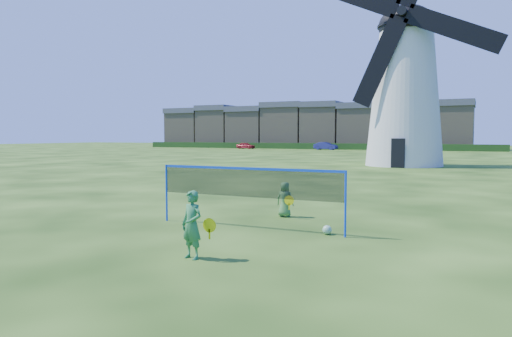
{
  "coord_description": "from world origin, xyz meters",
  "views": [
    {
      "loc": [
        5.45,
        -10.61,
        2.36
      ],
      "look_at": [
        0.2,
        0.5,
        1.5
      ],
      "focal_mm": 33.61,
      "sensor_mm": 36.0,
      "label": 1
    }
  ],
  "objects_px": {
    "player_boy": "(285,199)",
    "car_left": "(246,146)",
    "badminton_net": "(248,184)",
    "play_ball": "(327,230)",
    "car_right": "(326,146)",
    "player_girl": "(192,225)",
    "windmill": "(405,86)"
  },
  "relations": [
    {
      "from": "player_boy",
      "to": "car_left",
      "type": "xyz_separation_m",
      "value": [
        -31.47,
        60.5,
        0.04
      ]
    },
    {
      "from": "badminton_net",
      "to": "car_left",
      "type": "height_order",
      "value": "badminton_net"
    },
    {
      "from": "play_ball",
      "to": "player_boy",
      "type": "bearing_deg",
      "value": 134.45
    },
    {
      "from": "car_left",
      "to": "car_right",
      "type": "xyz_separation_m",
      "value": [
        13.99,
        0.54,
        0.07
      ]
    },
    {
      "from": "play_ball",
      "to": "car_right",
      "type": "height_order",
      "value": "car_right"
    },
    {
      "from": "player_girl",
      "to": "car_left",
      "type": "xyz_separation_m",
      "value": [
        -31.61,
        65.61,
        -0.1
      ]
    },
    {
      "from": "windmill",
      "to": "player_boy",
      "type": "relative_size",
      "value": 17.71
    },
    {
      "from": "player_boy",
      "to": "windmill",
      "type": "bearing_deg",
      "value": -91.85
    },
    {
      "from": "player_girl",
      "to": "play_ball",
      "type": "distance_m",
      "value": 3.7
    },
    {
      "from": "car_right",
      "to": "player_girl",
      "type": "bearing_deg",
      "value": -159.98
    },
    {
      "from": "car_left",
      "to": "car_right",
      "type": "bearing_deg",
      "value": -82.39
    },
    {
      "from": "windmill",
      "to": "player_girl",
      "type": "height_order",
      "value": "windmill"
    },
    {
      "from": "car_left",
      "to": "player_boy",
      "type": "bearing_deg",
      "value": -147.12
    },
    {
      "from": "car_left",
      "to": "car_right",
      "type": "height_order",
      "value": "car_right"
    },
    {
      "from": "badminton_net",
      "to": "player_boy",
      "type": "height_order",
      "value": "badminton_net"
    },
    {
      "from": "car_right",
      "to": "windmill",
      "type": "bearing_deg",
      "value": -149.2
    },
    {
      "from": "player_girl",
      "to": "player_boy",
      "type": "relative_size",
      "value": 1.29
    },
    {
      "from": "player_girl",
      "to": "car_right",
      "type": "bearing_deg",
      "value": 118.08
    },
    {
      "from": "windmill",
      "to": "car_left",
      "type": "relative_size",
      "value": 5.55
    },
    {
      "from": "player_girl",
      "to": "car_right",
      "type": "height_order",
      "value": "player_girl"
    },
    {
      "from": "player_boy",
      "to": "car_right",
      "type": "relative_size",
      "value": 0.27
    },
    {
      "from": "car_right",
      "to": "player_boy",
      "type": "bearing_deg",
      "value": -158.92
    },
    {
      "from": "badminton_net",
      "to": "player_girl",
      "type": "bearing_deg",
      "value": -83.57
    },
    {
      "from": "player_boy",
      "to": "play_ball",
      "type": "bearing_deg",
      "value": 131.81
    },
    {
      "from": "player_boy",
      "to": "car_left",
      "type": "distance_m",
      "value": 68.19
    },
    {
      "from": "player_boy",
      "to": "play_ball",
      "type": "xyz_separation_m",
      "value": [
        1.83,
        -1.86,
        -0.4
      ]
    },
    {
      "from": "windmill",
      "to": "car_left",
      "type": "xyz_separation_m",
      "value": [
        -31.12,
        35.04,
        -5.54
      ]
    },
    {
      "from": "windmill",
      "to": "car_left",
      "type": "bearing_deg",
      "value": 131.61
    },
    {
      "from": "play_ball",
      "to": "car_right",
      "type": "relative_size",
      "value": 0.06
    },
    {
      "from": "windmill",
      "to": "car_right",
      "type": "relative_size",
      "value": 4.79
    },
    {
      "from": "badminton_net",
      "to": "car_left",
      "type": "relative_size",
      "value": 1.56
    },
    {
      "from": "badminton_net",
      "to": "play_ball",
      "type": "bearing_deg",
      "value": 3.3
    }
  ]
}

